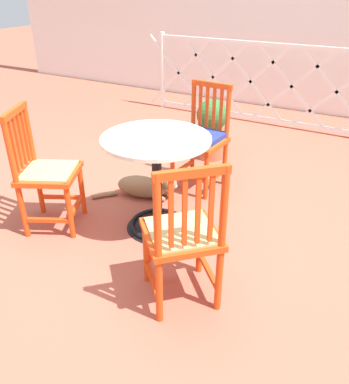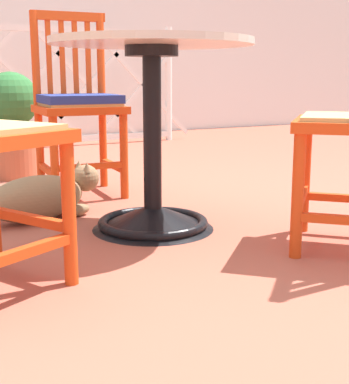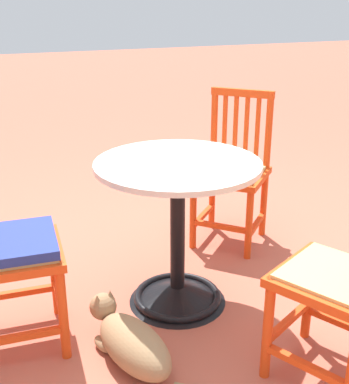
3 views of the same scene
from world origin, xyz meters
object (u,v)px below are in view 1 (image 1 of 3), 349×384
object	(u,v)px
orange_chair_tucked_in	(183,237)
terracotta_planter	(212,127)
cafe_table	(157,194)
orange_chair_at_corner	(201,139)
orange_chair_by_planter	(45,173)
tabby_cat	(146,187)

from	to	relation	value
orange_chair_tucked_in	terracotta_planter	bearing A→B (deg)	110.34
terracotta_planter	orange_chair_tucked_in	bearing A→B (deg)	-69.66
cafe_table	orange_chair_at_corner	world-z (taller)	orange_chair_at_corner
terracotta_planter	orange_chair_at_corner	bearing A→B (deg)	-73.72
terracotta_planter	orange_chair_by_planter	bearing A→B (deg)	-106.04
orange_chair_by_planter	tabby_cat	size ratio (longest dim) A/B	1.36
tabby_cat	terracotta_planter	distance (m)	1.10
cafe_table	orange_chair_tucked_in	bearing A→B (deg)	-47.60
tabby_cat	orange_chair_by_planter	bearing A→B (deg)	-118.84
orange_chair_tucked_in	cafe_table	bearing A→B (deg)	132.40
orange_chair_tucked_in	orange_chair_by_planter	world-z (taller)	same
orange_chair_tucked_in	tabby_cat	world-z (taller)	orange_chair_tucked_in
orange_chair_tucked_in	orange_chair_at_corner	world-z (taller)	same
orange_chair_tucked_in	tabby_cat	size ratio (longest dim) A/B	1.36
orange_chair_at_corner	terracotta_planter	bearing A→B (deg)	106.28
orange_chair_tucked_in	orange_chair_at_corner	bearing A→B (deg)	112.22
terracotta_planter	tabby_cat	bearing A→B (deg)	-96.34
orange_chair_by_planter	tabby_cat	xyz separation A→B (m)	(0.39, 0.71, -0.34)
orange_chair_at_corner	orange_chair_by_planter	size ratio (longest dim) A/B	1.00
cafe_table	orange_chair_by_planter	bearing A→B (deg)	-153.67
cafe_table	orange_chair_tucked_in	world-z (taller)	orange_chair_tucked_in
orange_chair_by_planter	terracotta_planter	size ratio (longest dim) A/B	1.47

